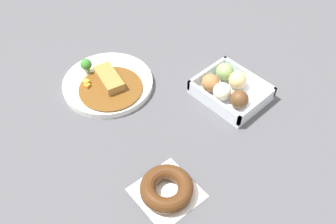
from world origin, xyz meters
The scene contains 4 objects.
ground_plane centered at (0.00, 0.00, 0.00)m, with size 1.60×1.60×0.00m, color #4C4C51.
curry_plate centered at (-0.15, -0.08, 0.01)m, with size 0.25×0.25×0.06m.
donut_box centered at (0.11, 0.14, 0.03)m, with size 0.18×0.15×0.06m.
chocolate_ring_donut centered at (0.21, -0.19, 0.02)m, with size 0.14×0.14×0.04m.
Camera 1 is at (0.52, -0.47, 0.73)m, focal length 39.59 mm.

